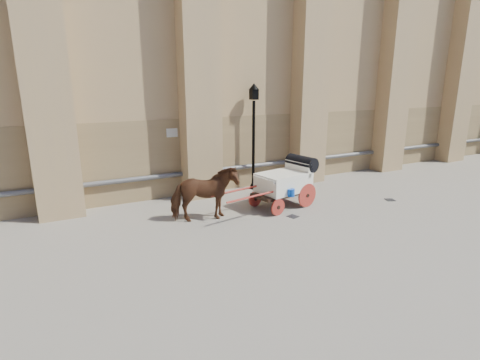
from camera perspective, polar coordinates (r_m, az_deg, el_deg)
ground at (r=12.17m, az=4.96°, el=-6.25°), size 90.00×90.00×0.00m
horse at (r=11.94m, az=-5.45°, el=-2.18°), size 2.23×1.30×1.77m
carriage at (r=13.44m, az=7.06°, el=-0.05°), size 4.10×1.79×1.74m
street_lamp at (r=15.25m, az=2.08°, el=7.03°), size 0.40×0.40×4.29m
drain_grate_near at (r=12.62m, az=8.07°, el=-5.52°), size 0.40×0.40×0.01m
drain_grate_far at (r=15.30m, az=21.90°, el=-2.81°), size 0.42×0.42×0.01m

